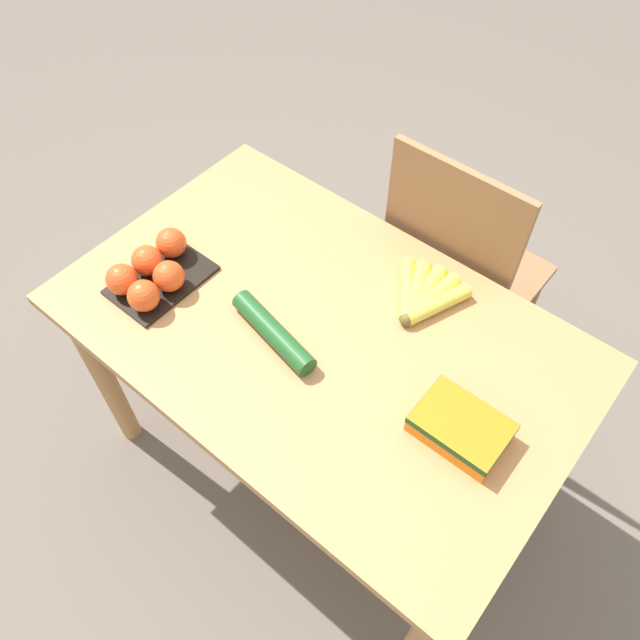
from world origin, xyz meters
TOP-DOWN VIEW (x-y plane):
  - ground_plane at (0.00, 0.00)m, footprint 12.00×12.00m
  - dining_table at (0.00, 0.00)m, footprint 1.24×0.78m
  - chair at (0.09, 0.54)m, footprint 0.42×0.40m
  - banana_bunch at (0.14, 0.22)m, footprint 0.20×0.20m
  - tomato_pack at (-0.40, -0.16)m, footprint 0.17×0.25m
  - carrot_bag at (0.40, -0.03)m, footprint 0.19×0.13m
  - cucumber_near at (-0.06, -0.09)m, footprint 0.26×0.10m

SIDE VIEW (x-z plane):
  - ground_plane at x=0.00m, z-range 0.00..0.00m
  - chair at x=0.09m, z-range 0.02..1.01m
  - dining_table at x=0.00m, z-range 0.26..1.00m
  - banana_bunch at x=0.14m, z-range 0.74..0.78m
  - cucumber_near at x=-0.06m, z-range 0.74..0.79m
  - carrot_bag at x=0.40m, z-range 0.75..0.80m
  - tomato_pack at x=-0.40m, z-range 0.74..0.83m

